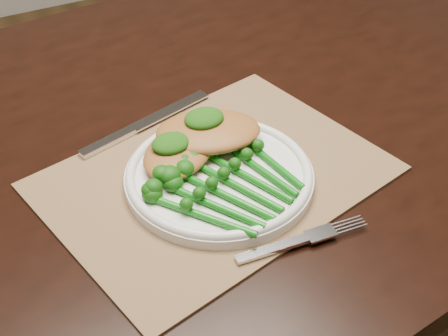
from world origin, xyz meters
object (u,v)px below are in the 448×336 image
dinner_plate (219,175)px  chicken_fillet_left (179,152)px  broccolini_bundle (237,186)px  placemat (215,176)px  dining_table (208,278)px

dinner_plate → chicken_fillet_left: bearing=123.2°
dinner_plate → broccolini_bundle: 0.04m
dinner_plate → broccolini_bundle: broccolini_bundle is taller
placemat → dining_table: bearing=56.7°
dinner_plate → chicken_fillet_left: chicken_fillet_left is taller
dining_table → dinner_plate: 0.42m
dining_table → placemat: 0.40m
dinner_plate → broccolini_bundle: (0.01, -0.04, 0.01)m
dining_table → broccolini_bundle: broccolini_bundle is taller
dinner_plate → placemat: bearing=88.1°
chicken_fillet_left → broccolini_bundle: (0.04, -0.09, -0.01)m
dining_table → placemat: placemat is taller
placemat → dinner_plate: 0.02m
broccolini_bundle → dining_table: bearing=51.5°
broccolini_bundle → dinner_plate: bearing=74.3°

